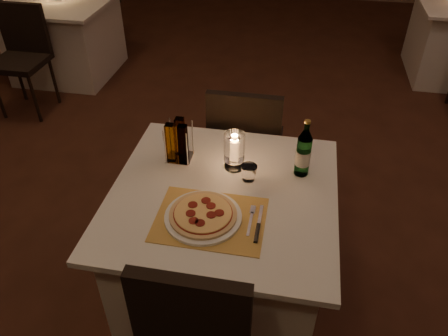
% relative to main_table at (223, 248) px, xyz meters
% --- Properties ---
extents(floor, '(8.00, 10.00, 0.02)m').
position_rel_main_table_xyz_m(floor, '(-0.22, 0.55, -0.38)').
color(floor, '#462216').
rests_on(floor, ground).
extents(main_table, '(1.00, 1.00, 0.74)m').
position_rel_main_table_xyz_m(main_table, '(0.00, 0.00, 0.00)').
color(main_table, silver).
rests_on(main_table, ground).
extents(chair_far, '(0.42, 0.42, 0.90)m').
position_rel_main_table_xyz_m(chair_far, '(0.00, 0.71, 0.18)').
color(chair_far, black).
rests_on(chair_far, ground).
extents(placemat, '(0.45, 0.34, 0.00)m').
position_rel_main_table_xyz_m(placemat, '(-0.02, -0.18, 0.37)').
color(placemat, gold).
rests_on(placemat, main_table).
extents(plate, '(0.32, 0.32, 0.01)m').
position_rel_main_table_xyz_m(plate, '(-0.05, -0.18, 0.38)').
color(plate, white).
rests_on(plate, placemat).
extents(pizza, '(0.28, 0.28, 0.02)m').
position_rel_main_table_xyz_m(pizza, '(-0.05, -0.18, 0.39)').
color(pizza, '#D8B77F').
rests_on(pizza, plate).
extents(fork, '(0.02, 0.18, 0.00)m').
position_rel_main_table_xyz_m(fork, '(0.15, -0.15, 0.37)').
color(fork, silver).
rests_on(fork, placemat).
extents(knife, '(0.02, 0.22, 0.01)m').
position_rel_main_table_xyz_m(knife, '(0.18, -0.21, 0.37)').
color(knife, black).
rests_on(knife, placemat).
extents(tumbler, '(0.08, 0.08, 0.08)m').
position_rel_main_table_xyz_m(tumbler, '(0.10, 0.11, 0.40)').
color(tumbler, white).
rests_on(tumbler, main_table).
extents(water_bottle, '(0.07, 0.07, 0.29)m').
position_rel_main_table_xyz_m(water_bottle, '(0.33, 0.20, 0.48)').
color(water_bottle, '#509557').
rests_on(water_bottle, main_table).
extents(hurricane_candle, '(0.10, 0.10, 0.19)m').
position_rel_main_table_xyz_m(hurricane_candle, '(0.02, 0.19, 0.48)').
color(hurricane_candle, white).
rests_on(hurricane_candle, main_table).
extents(cruet_caddy, '(0.12, 0.12, 0.21)m').
position_rel_main_table_xyz_m(cruet_caddy, '(-0.26, 0.20, 0.46)').
color(cruet_caddy, white).
rests_on(cruet_caddy, main_table).
extents(neighbor_table_left, '(1.00, 1.00, 0.74)m').
position_rel_main_table_xyz_m(neighbor_table_left, '(-2.07, 2.45, 0.00)').
color(neighbor_table_left, silver).
rests_on(neighbor_table_left, ground).
extents(neighbor_chair_la, '(0.42, 0.42, 0.90)m').
position_rel_main_table_xyz_m(neighbor_chair_la, '(-2.07, 1.74, 0.18)').
color(neighbor_chair_la, black).
rests_on(neighbor_chair_la, ground).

